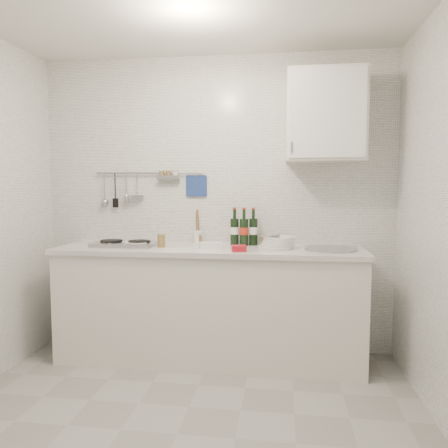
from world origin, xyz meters
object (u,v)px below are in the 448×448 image
Objects in this scene: utensil_crock at (197,235)px; plate_stack_sink at (278,243)px; wine_bottles at (244,227)px; wall_cabinet at (325,116)px; plate_stack_hob at (136,244)px.

plate_stack_sink is at bearing -20.40° from utensil_crock.
plate_stack_sink is 0.98× the size of utensil_crock.
plate_stack_sink is 0.35m from wine_bottles.
wall_cabinet is 2.26× the size of wine_bottles.
wall_cabinet reaches higher than utensil_crock.
plate_stack_sink is at bearing -160.52° from wall_cabinet.
wine_bottles is at bearing 148.78° from plate_stack_sink.
wine_bottles is (0.87, 0.16, 0.14)m from plate_stack_hob.
plate_stack_sink is 0.93× the size of wine_bottles.
plate_stack_hob is 0.83× the size of utensil_crock.
plate_stack_sink is 0.74m from utensil_crock.
wine_bottles is (-0.28, 0.17, 0.11)m from plate_stack_sink.
wall_cabinet is 1.82m from plate_stack_hob.
utensil_crock reaches higher than plate_stack_sink.
plate_stack_hob is 0.79× the size of wine_bottles.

